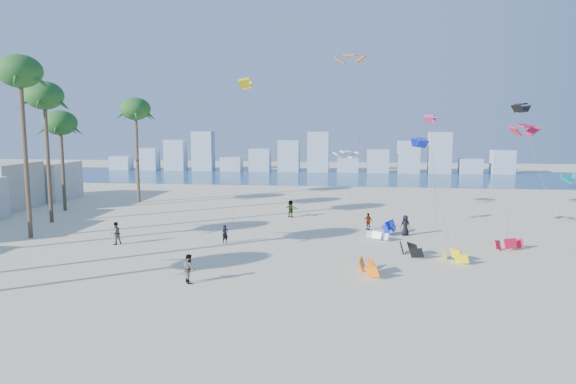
# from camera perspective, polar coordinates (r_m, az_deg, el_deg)

# --- Properties ---
(ground) EXTENTS (220.00, 220.00, 0.00)m
(ground) POSITION_cam_1_polar(r_m,az_deg,el_deg) (29.44, -9.82, -12.79)
(ground) COLOR beige
(ground) RESTS_ON ground
(ocean) EXTENTS (220.00, 220.00, 0.00)m
(ocean) POSITION_cam_1_polar(r_m,az_deg,el_deg) (99.25, 2.16, 1.71)
(ocean) COLOR navy
(ocean) RESTS_ON ground
(kitesurfer_near) EXTENTS (0.69, 0.68, 1.60)m
(kitesurfer_near) POSITION_cam_1_polar(r_m,az_deg,el_deg) (44.60, -6.94, -4.62)
(kitesurfer_near) COLOR black
(kitesurfer_near) RESTS_ON ground
(kitesurfer_mid) EXTENTS (1.09, 1.15, 1.87)m
(kitesurfer_mid) POSITION_cam_1_polar(r_m,az_deg,el_deg) (34.18, -10.85, -8.27)
(kitesurfer_mid) COLOR gray
(kitesurfer_mid) RESTS_ON ground
(kitesurfers_far) EXTENTS (40.09, 19.13, 1.92)m
(kitesurfers_far) POSITION_cam_1_polar(r_m,az_deg,el_deg) (47.41, 6.26, -3.75)
(kitesurfers_far) COLOR black
(kitesurfers_far) RESTS_ON ground
(grounded_kites) EXTENTS (13.86, 17.00, 1.04)m
(grounded_kites) POSITION_cam_1_polar(r_m,az_deg,el_deg) (43.26, 14.14, -5.65)
(grounded_kites) COLOR orange
(grounded_kites) RESTS_ON ground
(flying_kites) EXTENTS (29.75, 28.40, 18.59)m
(flying_kites) POSITION_cam_1_polar(r_m,az_deg,el_deg) (51.88, 12.13, 9.71)
(flying_kites) COLOR white
(flying_kites) RESTS_ON ground
(palm_row) EXTENTS (9.92, 44.80, 16.07)m
(palm_row) POSITION_cam_1_polar(r_m,az_deg,el_deg) (52.03, -28.53, 8.22)
(palm_row) COLOR brown
(palm_row) RESTS_ON ground
(distant_skyline) EXTENTS (85.00, 3.00, 8.40)m
(distant_skyline) POSITION_cam_1_polar(r_m,az_deg,el_deg) (109.03, 1.98, 3.87)
(distant_skyline) COLOR #9EADBF
(distant_skyline) RESTS_ON ground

